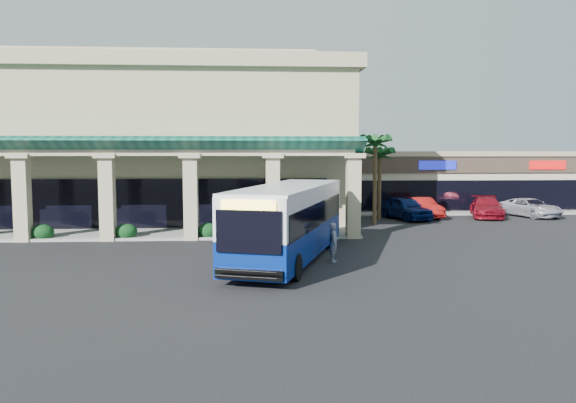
{
  "coord_description": "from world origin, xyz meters",
  "views": [
    {
      "loc": [
        0.35,
        -25.72,
        4.8
      ],
      "look_at": [
        2.26,
        3.96,
        2.2
      ],
      "focal_mm": 35.0,
      "sensor_mm": 36.0,
      "label": 1
    }
  ],
  "objects": [
    {
      "name": "palm_0",
      "position": [
        8.5,
        11.0,
        3.3
      ],
      "size": [
        2.4,
        2.4,
        6.6
      ],
      "primitive_type": null,
      "color": "#0F3915",
      "rests_on": "ground"
    },
    {
      "name": "ground",
      "position": [
        0.0,
        0.0,
        0.0
      ],
      "size": [
        110.0,
        110.0,
        0.0
      ],
      "primitive_type": "plane",
      "color": "black"
    },
    {
      "name": "broadleaf_tree",
      "position": [
        7.5,
        19.0,
        2.41
      ],
      "size": [
        2.6,
        2.6,
        4.81
      ],
      "primitive_type": null,
      "color": "black",
      "rests_on": "ground"
    },
    {
      "name": "palm_1",
      "position": [
        9.5,
        14.0,
        2.9
      ],
      "size": [
        2.4,
        2.4,
        5.8
      ],
      "primitive_type": null,
      "color": "#0F3915",
      "rests_on": "ground"
    },
    {
      "name": "car_white",
      "position": [
        12.84,
        14.73,
        0.75
      ],
      "size": [
        2.32,
        4.74,
        1.5
      ],
      "primitive_type": "imported",
      "rotation": [
        0.0,
        0.0,
        0.17
      ],
      "color": "#A81411",
      "rests_on": "ground"
    },
    {
      "name": "transit_bus",
      "position": [
        1.99,
        -1.0,
        1.67
      ],
      "size": [
        6.35,
        12.25,
        3.35
      ],
      "primitive_type": null,
      "rotation": [
        0.0,
        0.0,
        -0.31
      ],
      "color": "navy",
      "rests_on": "ground"
    },
    {
      "name": "car_gray",
      "position": [
        21.11,
        14.76,
        0.69
      ],
      "size": [
        3.69,
        5.43,
        1.38
      ],
      "primitive_type": "imported",
      "rotation": [
        0.0,
        0.0,
        0.31
      ],
      "color": "#B1B2BF",
      "rests_on": "ground"
    },
    {
      "name": "arcade",
      "position": [
        -8.0,
        6.8,
        2.85
      ],
      "size": [
        30.0,
        6.2,
        5.7
      ],
      "primitive_type": null,
      "color": "#0C493A",
      "rests_on": "ground"
    },
    {
      "name": "main_building",
      "position": [
        -8.0,
        16.0,
        5.67
      ],
      "size": [
        30.8,
        14.8,
        11.35
      ],
      "primitive_type": null,
      "color": "tan",
      "rests_on": "ground"
    },
    {
      "name": "strip_mall",
      "position": [
        18.0,
        24.0,
        2.45
      ],
      "size": [
        22.5,
        12.5,
        4.9
      ],
      "primitive_type": null,
      "color": "beige",
      "rests_on": "ground"
    },
    {
      "name": "car_silver",
      "position": [
        11.32,
        13.73,
        0.83
      ],
      "size": [
        3.37,
        5.25,
        1.66
      ],
      "primitive_type": "imported",
      "rotation": [
        0.0,
        0.0,
        0.31
      ],
      "color": "#06154C",
      "rests_on": "ground"
    },
    {
      "name": "pedestrian",
      "position": [
        3.94,
        -1.5,
        0.86
      ],
      "size": [
        0.54,
        0.71,
        1.73
      ],
      "primitive_type": "imported",
      "rotation": [
        0.0,
        0.0,
        1.35
      ],
      "color": "slate",
      "rests_on": "ground"
    },
    {
      "name": "car_red",
      "position": [
        17.7,
        14.6,
        0.76
      ],
      "size": [
        3.6,
        5.63,
        1.52
      ],
      "primitive_type": "imported",
      "rotation": [
        0.0,
        0.0,
        -0.31
      ],
      "color": "maroon",
      "rests_on": "ground"
    }
  ]
}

